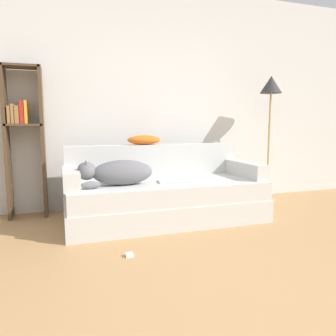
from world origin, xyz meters
TOP-DOWN VIEW (x-y plane):
  - ground_plane at (0.00, 0.00)m, footprint 20.00×20.00m
  - wall_back at (0.00, 2.72)m, footprint 6.85×0.06m
  - couch at (-0.09, 1.93)m, footprint 2.08×0.93m
  - couch_backrest at (-0.09, 2.32)m, footprint 2.04×0.15m
  - couch_arm_left at (-1.06, 1.92)m, footprint 0.15×0.74m
  - couch_arm_right at (0.87, 1.92)m, footprint 0.15×0.74m
  - dog at (-0.62, 1.84)m, footprint 0.74×0.28m
  - laptop at (-0.02, 1.83)m, footprint 0.37×0.24m
  - throw_pillow at (-0.22, 2.34)m, footprint 0.39×0.20m
  - bookshelf at (-1.51, 2.53)m, footprint 0.40×0.26m
  - floor_lamp at (1.46, 2.31)m, footprint 0.28×0.28m
  - power_adapter at (-0.67, 1.07)m, footprint 0.06×0.06m

SIDE VIEW (x-z plane):
  - ground_plane at x=0.00m, z-range 0.00..0.00m
  - power_adapter at x=-0.67m, z-range 0.00..0.03m
  - couch at x=-0.09m, z-range 0.00..0.42m
  - laptop at x=-0.02m, z-range 0.42..0.44m
  - couch_arm_left at x=-1.06m, z-range 0.42..0.59m
  - couch_arm_right at x=0.87m, z-range 0.42..0.59m
  - dog at x=-0.62m, z-range 0.42..0.68m
  - couch_backrest at x=-0.09m, z-range 0.42..0.79m
  - throw_pillow at x=-0.22m, z-range 0.79..0.90m
  - bookshelf at x=-1.51m, z-range 0.11..1.75m
  - wall_back at x=0.00m, z-range 0.00..2.70m
  - floor_lamp at x=1.46m, z-range 0.57..2.20m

